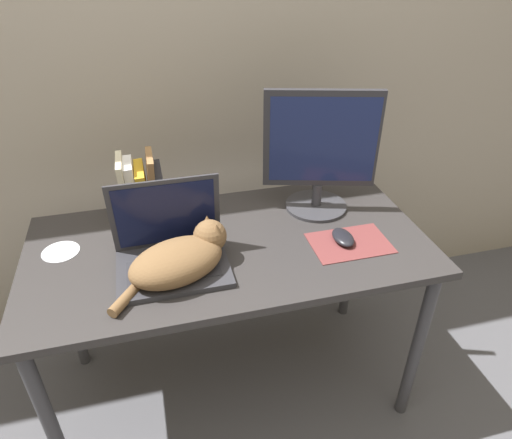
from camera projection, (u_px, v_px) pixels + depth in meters
wall_back at (193, 32)px, 1.69m from camera, size 8.00×0.05×2.60m
desk at (230, 261)px, 1.57m from camera, size 1.33×0.67×0.73m
laptop at (171, 252)px, 1.41m from camera, size 0.34×0.25×0.27m
cat at (181, 258)px, 1.36m from camera, size 0.37×0.28×0.14m
external_monitor at (320, 152)px, 1.61m from camera, size 0.39×0.23×0.45m
mousepad at (350, 243)px, 1.53m from camera, size 0.26×0.18×0.00m
computer_mouse at (343, 237)px, 1.53m from camera, size 0.07×0.11×0.03m
book_row at (142, 190)px, 1.62m from camera, size 0.15×0.16×0.24m
cd_disc at (61, 252)px, 1.49m from camera, size 0.12×0.12×0.00m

